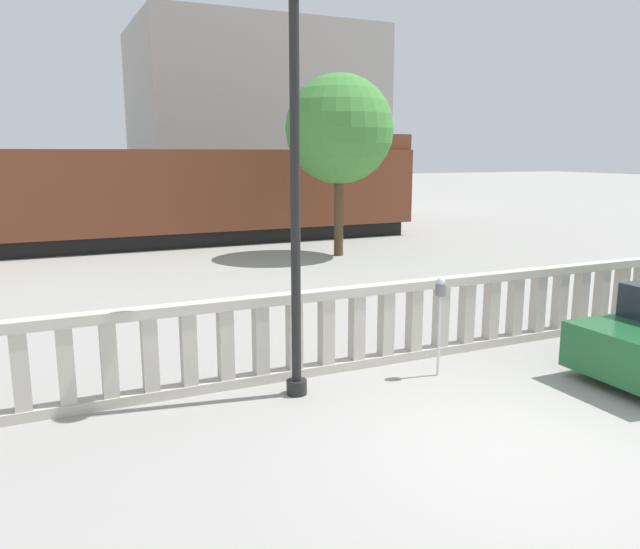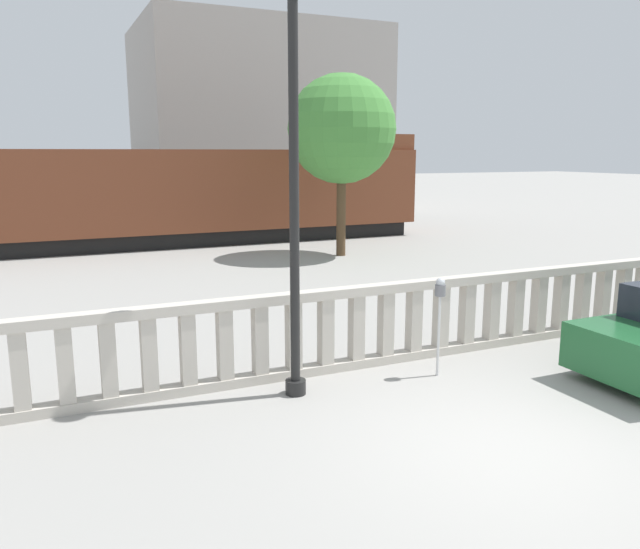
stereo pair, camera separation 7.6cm
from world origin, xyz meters
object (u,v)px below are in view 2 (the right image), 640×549
object	(u,v)px
lamppost	(294,135)
parking_meter	(440,299)
tree_left	(342,130)
train_near	(29,199)

from	to	relation	value
lamppost	parking_meter	distance (m)	3.20
parking_meter	tree_left	bearing A→B (deg)	71.29
parking_meter	train_near	distance (m)	16.20
train_near	lamppost	bearing A→B (deg)	-77.55
train_near	tree_left	distance (m)	10.45
parking_meter	tree_left	xyz separation A→B (m)	(3.57, 10.54, 2.80)
train_near	tree_left	xyz separation A→B (m)	(9.09, -4.67, 2.20)
parking_meter	tree_left	distance (m)	11.48
parking_meter	tree_left	size ratio (longest dim) A/B	0.26
lamppost	parking_meter	bearing A→B (deg)	-5.12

